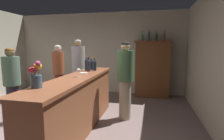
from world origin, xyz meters
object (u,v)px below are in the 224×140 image
(flower_arrangement, at_px, (36,76))
(wine_glass_mid, at_px, (92,65))
(wine_bottle_malbec, at_px, (95,65))
(cheese_plate, at_px, (84,73))
(patron_in_navy, at_px, (12,82))
(display_bottle_midleft, at_px, (149,36))
(wine_bottle_chardonnay, at_px, (88,65))
(display_cabinet, at_px, (152,68))
(display_bottle_center, at_px, (157,37))
(display_bottle_midright, at_px, (165,36))
(bartender, at_px, (125,77))
(patron_by_cabinet, at_px, (59,71))
(wine_bottle_merlot, at_px, (86,64))
(wine_bottle_rose, at_px, (92,64))
(display_bottle_left, at_px, (143,37))
(patron_near_entrance, at_px, (79,69))
(bar_counter, at_px, (77,104))
(wine_glass_front, at_px, (79,71))

(flower_arrangement, bearing_deg, wine_glass_mid, 88.99)
(wine_bottle_malbec, relative_size, cheese_plate, 1.82)
(patron_in_navy, bearing_deg, display_bottle_midleft, 47.84)
(patron_in_navy, bearing_deg, wine_bottle_chardonnay, 27.53)
(display_cabinet, bearing_deg, display_bottle_center, -0.00)
(display_bottle_midright, bearing_deg, wine_bottle_malbec, -131.81)
(display_cabinet, relative_size, bartender, 1.04)
(display_bottle_midleft, relative_size, display_bottle_center, 1.20)
(display_bottle_midright, xyz_separation_m, patron_by_cabinet, (-2.87, -1.09, -0.96))
(wine_bottle_merlot, height_order, display_bottle_center, display_bottle_center)
(wine_bottle_rose, relative_size, bartender, 0.17)
(display_bottle_midright, xyz_separation_m, patron_in_navy, (-3.07, -2.57, -1.00))
(wine_bottle_rose, relative_size, cheese_plate, 1.73)
(wine_bottle_chardonnay, distance_m, patron_by_cabinet, 1.49)
(display_bottle_left, bearing_deg, patron_in_navy, -133.39)
(wine_glass_mid, distance_m, cheese_plate, 0.78)
(display_bottle_midleft, bearing_deg, display_bottle_left, 180.00)
(display_cabinet, bearing_deg, bartender, -106.49)
(wine_bottle_merlot, height_order, patron_near_entrance, patron_near_entrance)
(display_bottle_left, height_order, bartender, display_bottle_left)
(wine_bottle_chardonnay, relative_size, patron_by_cabinet, 0.20)
(patron_by_cabinet, bearing_deg, patron_near_entrance, 65.95)
(bar_counter, bearing_deg, display_bottle_midleft, 65.58)
(cheese_plate, height_order, patron_by_cabinet, patron_by_cabinet)
(display_bottle_midright, height_order, bartender, display_bottle_midright)
(display_bottle_midleft, bearing_deg, patron_in_navy, -135.55)
(display_bottle_left, height_order, display_bottle_midleft, display_bottle_midleft)
(wine_bottle_rose, relative_size, patron_by_cabinet, 0.18)
(cheese_plate, xyz_separation_m, patron_by_cabinet, (-1.19, 1.13, -0.14))
(wine_glass_front, distance_m, display_bottle_midleft, 2.98)
(bar_counter, height_order, wine_bottle_malbec, wine_bottle_malbec)
(wine_glass_front, bearing_deg, wine_bottle_merlot, 101.64)
(wine_bottle_rose, height_order, flower_arrangement, flower_arrangement)
(display_bottle_left, xyz_separation_m, display_bottle_center, (0.41, 0.00, -0.01))
(display_cabinet, bearing_deg, wine_glass_mid, -135.13)
(bar_counter, distance_m, bartender, 1.15)
(display_cabinet, distance_m, cheese_plate, 2.60)
(cheese_plate, bearing_deg, wine_bottle_rose, 92.52)
(wine_bottle_malbec, bearing_deg, display_cabinet, 54.59)
(cheese_plate, relative_size, patron_in_navy, 0.11)
(display_bottle_center, xyz_separation_m, patron_in_navy, (-2.84, -2.57, -0.99))
(display_cabinet, distance_m, display_bottle_midleft, 0.98)
(wine_bottle_merlot, xyz_separation_m, bartender, (0.89, -0.08, -0.25))
(display_bottle_center, distance_m, display_bottle_midright, 0.23)
(wine_bottle_malbec, xyz_separation_m, patron_in_navy, (-1.48, -0.79, -0.31))
(wine_bottle_malbec, bearing_deg, patron_in_navy, -151.79)
(wine_bottle_rose, bearing_deg, patron_near_entrance, 135.46)
(patron_by_cabinet, relative_size, patron_near_entrance, 0.92)
(wine_glass_mid, bearing_deg, bartender, -26.29)
(display_cabinet, height_order, patron_in_navy, display_cabinet)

